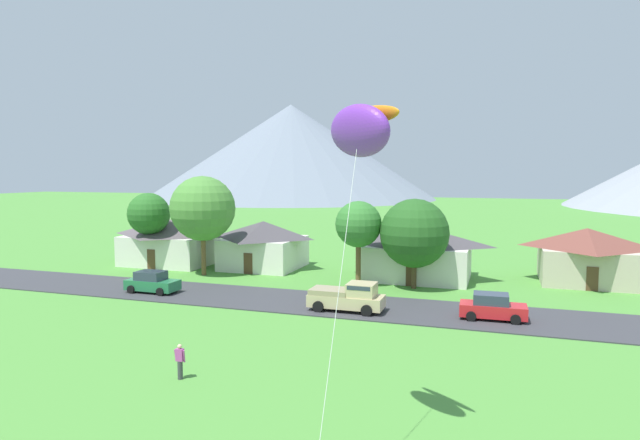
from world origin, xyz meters
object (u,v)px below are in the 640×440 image
house_right_center (586,254)px  pickup_truck_sand_east_side (348,297)px  kite_flyer_with_kite (359,135)px  parked_car_red_west_end (492,307)px  house_rightmost (264,244)px  tree_right_of_center (414,233)px  house_left_center (418,251)px  tree_center (358,225)px  watcher_person (180,361)px  tree_near_left (149,214)px  tree_left_of_center (203,209)px  house_leftmost (169,241)px  parked_car_green_mid_west (152,282)px

house_right_center → pickup_truck_sand_east_side: 23.53m
house_right_center → kite_flyer_with_kite: bearing=-109.3°
house_right_center → parked_car_red_west_end: 17.10m
house_rightmost → tree_right_of_center: size_ratio=1.03×
house_left_center → house_rightmost: 15.51m
tree_center → watcher_person: size_ratio=4.31×
house_right_center → house_rightmost: bearing=-175.6°
parked_car_red_west_end → tree_right_of_center: bearing=128.1°
pickup_truck_sand_east_side → kite_flyer_with_kite: 20.83m
house_right_center → kite_flyer_with_kite: kite_flyer_with_kite is taller
tree_near_left → tree_left_of_center: size_ratio=0.82×
house_leftmost → tree_near_left: size_ratio=1.25×
house_left_center → tree_left_of_center: (-19.29, -4.62, 3.75)m
house_leftmost → pickup_truck_sand_east_side: (22.90, -12.65, -1.39)m
tree_near_left → kite_flyer_with_kite: bearing=-43.9°
house_left_center → house_right_center: (14.23, 2.89, -0.01)m
house_left_center → parked_car_green_mid_west: 23.08m
house_leftmost → house_rightmost: house_leftmost is taller
house_leftmost → kite_flyer_with_kite: bearing=-47.1°
house_leftmost → tree_left_of_center: 8.47m
tree_center → parked_car_red_west_end: size_ratio=1.70×
tree_center → house_leftmost: bearing=169.3°
parked_car_green_mid_west → watcher_person: bearing=-50.6°
house_right_center → pickup_truck_sand_east_side: house_right_center is taller
house_right_center → house_left_center: bearing=-168.5°
house_left_center → pickup_truck_sand_east_side: bearing=-102.0°
parked_car_green_mid_west → tree_left_of_center: bearing=90.5°
tree_right_of_center → parked_car_green_mid_west: size_ratio=1.77×
house_leftmost → house_right_center: bearing=5.0°
house_rightmost → tree_near_left: size_ratio=1.02×
parked_car_green_mid_west → house_left_center: bearing=33.4°
parked_car_red_west_end → house_rightmost: bearing=149.7°
watcher_person → house_left_center: bearing=75.8°
pickup_truck_sand_east_side → house_left_center: bearing=78.0°
house_left_center → kite_flyer_with_kite: 32.08m
house_leftmost → parked_car_green_mid_west: size_ratio=2.25×
house_left_center → tree_left_of_center: size_ratio=1.06×
house_right_center → tree_right_of_center: (-13.90, -7.16, 2.13)m
tree_right_of_center → watcher_person: size_ratio=4.46×
watcher_person → house_leftmost: bearing=124.8°
parked_car_green_mid_west → pickup_truck_sand_east_side: bearing=-2.0°
house_left_center → pickup_truck_sand_east_side: 13.63m
watcher_person → tree_near_left: bearing=128.4°
house_right_center → tree_left_of_center: tree_left_of_center is taller
house_rightmost → tree_left_of_center: bearing=-126.0°
tree_near_left → parked_car_green_mid_west: (6.87, -9.23, -4.60)m
house_right_center → tree_near_left: (-40.32, -6.36, 2.99)m
tree_center → pickup_truck_sand_east_side: size_ratio=1.39×
house_leftmost → parked_car_red_west_end: (32.41, -11.76, -1.59)m
house_right_center → parked_car_red_west_end: (-7.54, -15.26, -1.61)m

